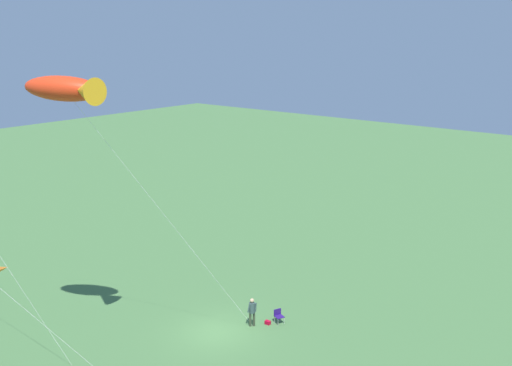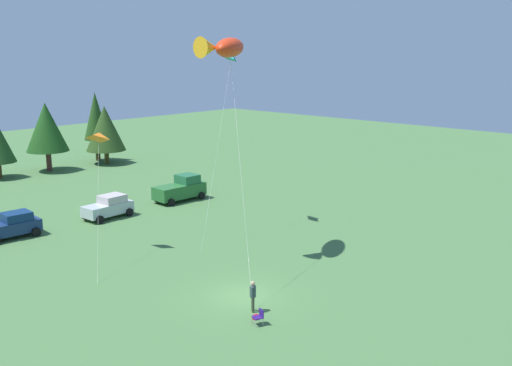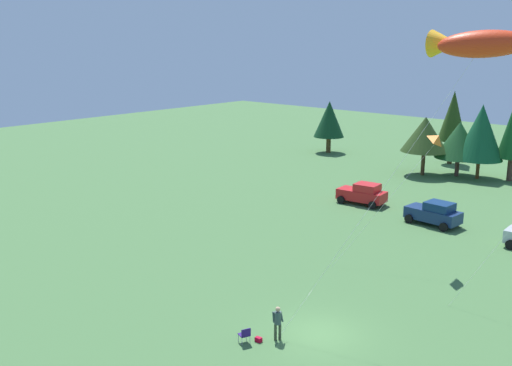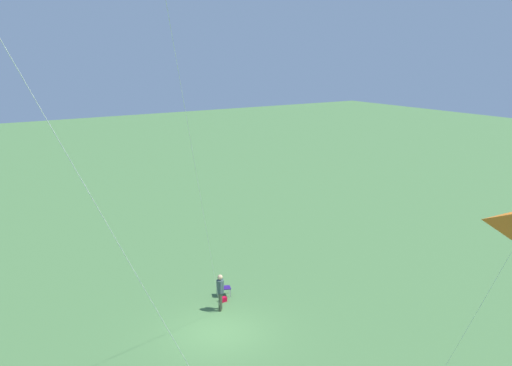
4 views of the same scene
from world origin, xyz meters
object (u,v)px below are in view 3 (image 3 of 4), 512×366
object	(u,v)px
backpack_on_grass	(259,339)
car_navy_hatch	(434,213)
car_red_sedan	(363,194)
kite_delta_orange	(439,139)
person_kite_flyer	(278,321)
folding_chair	(245,334)
kite_large_fish	(474,44)

from	to	relation	value
backpack_on_grass	car_navy_hatch	xyz separation A→B (m)	(-2.07, 23.05, 0.84)
car_red_sedan	kite_delta_orange	bearing A→B (deg)	-45.25
car_navy_hatch	kite_delta_orange	distance (m)	10.77
person_kite_flyer	car_navy_hatch	size ratio (longest dim) A/B	0.40
person_kite_flyer	backpack_on_grass	bearing A→B (deg)	90.83
folding_chair	kite_delta_orange	xyz separation A→B (m)	(1.58, 16.25, 7.59)
kite_large_fish	kite_delta_orange	xyz separation A→B (m)	(-4.80, 7.45, -5.93)
backpack_on_grass	car_red_sedan	bearing A→B (deg)	111.14
car_red_sedan	kite_delta_orange	distance (m)	15.60
car_red_sedan	car_navy_hatch	xyz separation A→B (m)	(7.41, -1.46, 0.00)
kite_large_fish	kite_delta_orange	bearing A→B (deg)	122.83
person_kite_flyer	car_navy_hatch	world-z (taller)	car_navy_hatch
person_kite_flyer	car_red_sedan	bearing A→B (deg)	-28.60
car_red_sedan	folding_chair	bearing A→B (deg)	-75.70
person_kite_flyer	backpack_on_grass	size ratio (longest dim) A/B	5.44
person_kite_flyer	car_navy_hatch	distance (m)	22.46
person_kite_flyer	backpack_on_grass	distance (m)	1.31
car_navy_hatch	kite_delta_orange	xyz separation A→B (m)	(3.29, -7.38, 7.13)
backpack_on_grass	kite_large_fish	world-z (taller)	kite_large_fish
folding_chair	car_red_sedan	size ratio (longest dim) A/B	0.19
kite_delta_orange	car_red_sedan	bearing A→B (deg)	140.43
folding_chair	backpack_on_grass	xyz separation A→B (m)	(0.36, 0.57, -0.38)
car_navy_hatch	kite_large_fish	world-z (taller)	kite_large_fish
person_kite_flyer	backpack_on_grass	xyz separation A→B (m)	(-0.58, -0.75, -0.91)
folding_chair	kite_delta_orange	world-z (taller)	kite_delta_orange
person_kite_flyer	kite_large_fish	distance (m)	15.94
backpack_on_grass	person_kite_flyer	bearing A→B (deg)	52.37
folding_chair	kite_large_fish	world-z (taller)	kite_large_fish
car_red_sedan	car_navy_hatch	distance (m)	7.55
folding_chair	car_navy_hatch	bearing A→B (deg)	-63.73
car_navy_hatch	kite_delta_orange	size ratio (longest dim) A/B	0.51
car_red_sedan	kite_large_fish	xyz separation A→B (m)	(15.50, -16.29, 13.05)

